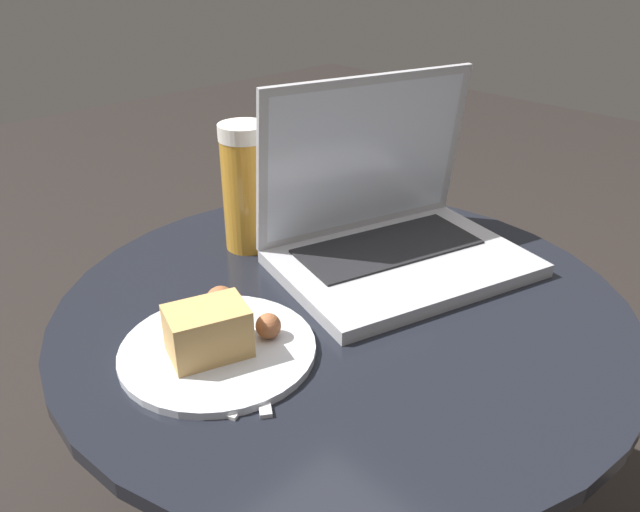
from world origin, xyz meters
TOP-DOWN VIEW (x-y plane):
  - table at (0.00, 0.00)m, footprint 0.71×0.71m
  - napkin at (-0.18, 0.01)m, footprint 0.21×0.19m
  - laptop at (0.13, 0.03)m, footprint 0.38×0.31m
  - beer_glass at (0.01, 0.20)m, footprint 0.07×0.07m
  - snack_plate at (-0.18, 0.02)m, footprint 0.21×0.21m
  - fork at (-0.15, -0.02)m, footprint 0.11×0.15m

SIDE VIEW (x-z plane):
  - table at x=0.00m, z-range 0.10..0.58m
  - napkin at x=-0.18m, z-range 0.48..0.49m
  - fork at x=-0.15m, z-range 0.48..0.49m
  - snack_plate at x=-0.18m, z-range 0.47..0.53m
  - laptop at x=0.13m, z-range 0.41..0.66m
  - beer_glass at x=0.01m, z-range 0.48..0.66m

